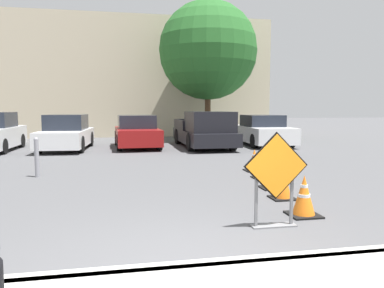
{
  "coord_description": "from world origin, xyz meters",
  "views": [
    {
      "loc": [
        -0.71,
        -3.69,
        1.76
      ],
      "look_at": [
        1.31,
        6.69,
        0.74
      ],
      "focal_mm": 35.0,
      "sensor_mm": 36.0,
      "label": 1
    }
  ],
  "objects_px": {
    "parked_car_second": "(66,134)",
    "parked_car_third": "(137,133)",
    "road_closed_sign": "(276,175)",
    "traffic_cone_second": "(283,181)",
    "traffic_cone_fifth": "(254,161)",
    "pickup_truck": "(205,131)",
    "traffic_cone_fourth": "(261,166)",
    "traffic_cone_third": "(272,174)",
    "bollard_nearest": "(37,156)",
    "parked_car_fourth": "(262,131)",
    "traffic_cone_nearest": "(304,196)"
  },
  "relations": [
    {
      "from": "parked_car_second",
      "to": "parked_car_third",
      "type": "relative_size",
      "value": 1.06
    },
    {
      "from": "road_closed_sign",
      "to": "traffic_cone_second",
      "type": "xyz_separation_m",
      "value": [
        0.85,
        1.6,
        -0.43
      ]
    },
    {
      "from": "road_closed_sign",
      "to": "parked_car_second",
      "type": "height_order",
      "value": "parked_car_second"
    },
    {
      "from": "traffic_cone_fifth",
      "to": "pickup_truck",
      "type": "xyz_separation_m",
      "value": [
        0.05,
        6.34,
        0.42
      ]
    },
    {
      "from": "road_closed_sign",
      "to": "traffic_cone_fourth",
      "type": "xyz_separation_m",
      "value": [
        1.22,
        3.7,
        -0.46
      ]
    },
    {
      "from": "parked_car_third",
      "to": "pickup_truck",
      "type": "xyz_separation_m",
      "value": [
        2.97,
        -0.62,
        0.05
      ]
    },
    {
      "from": "traffic_cone_third",
      "to": "traffic_cone_fifth",
      "type": "height_order",
      "value": "traffic_cone_third"
    },
    {
      "from": "traffic_cone_second",
      "to": "bollard_nearest",
      "type": "xyz_separation_m",
      "value": [
        -5.16,
        3.35,
        0.18
      ]
    },
    {
      "from": "parked_car_second",
      "to": "parked_car_fourth",
      "type": "xyz_separation_m",
      "value": [
        8.89,
        0.3,
        -0.02
      ]
    },
    {
      "from": "parked_car_second",
      "to": "pickup_truck",
      "type": "distance_m",
      "value": 5.94
    },
    {
      "from": "traffic_cone_fifth",
      "to": "parked_car_second",
      "type": "height_order",
      "value": "parked_car_second"
    },
    {
      "from": "traffic_cone_third",
      "to": "traffic_cone_fourth",
      "type": "bearing_deg",
      "value": 80.51
    },
    {
      "from": "parked_car_second",
      "to": "traffic_cone_second",
      "type": "bearing_deg",
      "value": 122.03
    },
    {
      "from": "parked_car_fourth",
      "to": "parked_car_second",
      "type": "bearing_deg",
      "value": 4.1
    },
    {
      "from": "traffic_cone_third",
      "to": "pickup_truck",
      "type": "bearing_deg",
      "value": 86.89
    },
    {
      "from": "traffic_cone_nearest",
      "to": "pickup_truck",
      "type": "relative_size",
      "value": 0.13
    },
    {
      "from": "traffic_cone_fourth",
      "to": "parked_car_fourth",
      "type": "xyz_separation_m",
      "value": [
        3.23,
        8.04,
        0.34
      ]
    },
    {
      "from": "traffic_cone_fourth",
      "to": "bollard_nearest",
      "type": "relative_size",
      "value": 0.64
    },
    {
      "from": "traffic_cone_third",
      "to": "parked_car_third",
      "type": "relative_size",
      "value": 0.16
    },
    {
      "from": "traffic_cone_fifth",
      "to": "traffic_cone_second",
      "type": "bearing_deg",
      "value": -100.7
    },
    {
      "from": "road_closed_sign",
      "to": "bollard_nearest",
      "type": "xyz_separation_m",
      "value": [
        -4.31,
        4.95,
        -0.24
      ]
    },
    {
      "from": "road_closed_sign",
      "to": "traffic_cone_third",
      "type": "relative_size",
      "value": 2.15
    },
    {
      "from": "parked_car_third",
      "to": "parked_car_fourth",
      "type": "height_order",
      "value": "parked_car_third"
    },
    {
      "from": "traffic_cone_fifth",
      "to": "pickup_truck",
      "type": "relative_size",
      "value": 0.12
    },
    {
      "from": "traffic_cone_nearest",
      "to": "traffic_cone_second",
      "type": "bearing_deg",
      "value": 82.53
    },
    {
      "from": "traffic_cone_fifth",
      "to": "traffic_cone_nearest",
      "type": "bearing_deg",
      "value": -99.85
    },
    {
      "from": "traffic_cone_nearest",
      "to": "traffic_cone_third",
      "type": "relative_size",
      "value": 1.01
    },
    {
      "from": "traffic_cone_nearest",
      "to": "traffic_cone_fourth",
      "type": "relative_size",
      "value": 1.02
    },
    {
      "from": "traffic_cone_fourth",
      "to": "traffic_cone_fifth",
      "type": "height_order",
      "value": "traffic_cone_fourth"
    },
    {
      "from": "parked_car_third",
      "to": "traffic_cone_third",
      "type": "bearing_deg",
      "value": 103.06
    },
    {
      "from": "traffic_cone_nearest",
      "to": "pickup_truck",
      "type": "xyz_separation_m",
      "value": [
        0.79,
        10.62,
        0.4
      ]
    },
    {
      "from": "road_closed_sign",
      "to": "traffic_cone_fifth",
      "type": "height_order",
      "value": "road_closed_sign"
    },
    {
      "from": "road_closed_sign",
      "to": "pickup_truck",
      "type": "distance_m",
      "value": 11.18
    },
    {
      "from": "traffic_cone_fourth",
      "to": "bollard_nearest",
      "type": "height_order",
      "value": "bollard_nearest"
    },
    {
      "from": "traffic_cone_second",
      "to": "parked_car_third",
      "type": "distance_m",
      "value": 10.37
    },
    {
      "from": "traffic_cone_fifth",
      "to": "bollard_nearest",
      "type": "height_order",
      "value": "bollard_nearest"
    },
    {
      "from": "traffic_cone_nearest",
      "to": "parked_car_third",
      "type": "distance_m",
      "value": 11.45
    },
    {
      "from": "traffic_cone_third",
      "to": "traffic_cone_fifth",
      "type": "xyz_separation_m",
      "value": [
        0.42,
        2.22,
        -0.02
      ]
    },
    {
      "from": "road_closed_sign",
      "to": "traffic_cone_second",
      "type": "bearing_deg",
      "value": 61.98
    },
    {
      "from": "traffic_cone_second",
      "to": "bollard_nearest",
      "type": "height_order",
      "value": "bollard_nearest"
    },
    {
      "from": "traffic_cone_fourth",
      "to": "parked_car_third",
      "type": "xyz_separation_m",
      "value": [
        -2.7,
        8.01,
        0.35
      ]
    },
    {
      "from": "pickup_truck",
      "to": "bollard_nearest",
      "type": "relative_size",
      "value": 5.23
    },
    {
      "from": "traffic_cone_second",
      "to": "traffic_cone_third",
      "type": "bearing_deg",
      "value": 79.26
    },
    {
      "from": "road_closed_sign",
      "to": "parked_car_second",
      "type": "bearing_deg",
      "value": 111.2
    },
    {
      "from": "parked_car_third",
      "to": "road_closed_sign",
      "type": "bearing_deg",
      "value": 95.0
    },
    {
      "from": "traffic_cone_nearest",
      "to": "parked_car_fourth",
      "type": "height_order",
      "value": "parked_car_fourth"
    },
    {
      "from": "traffic_cone_third",
      "to": "parked_car_third",
      "type": "xyz_separation_m",
      "value": [
        -2.5,
        9.18,
        0.35
      ]
    },
    {
      "from": "parked_car_second",
      "to": "parked_car_fourth",
      "type": "distance_m",
      "value": 8.9
    },
    {
      "from": "traffic_cone_second",
      "to": "traffic_cone_third",
      "type": "distance_m",
      "value": 0.93
    },
    {
      "from": "road_closed_sign",
      "to": "bollard_nearest",
      "type": "relative_size",
      "value": 1.39
    }
  ]
}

